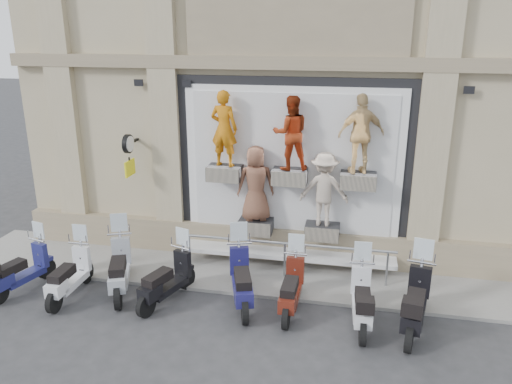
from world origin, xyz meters
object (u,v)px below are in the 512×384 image
scooter_d (166,270)px  scooter_g (362,290)px  clock_sign_bracket (129,150)px  scooter_f (292,279)px  scooter_e (241,270)px  scooter_b (68,266)px  scooter_c (119,259)px  guard_rail (285,261)px  scooter_a (20,261)px  scooter_h (417,292)px

scooter_d → scooter_g: (4.04, -0.04, 0.01)m
clock_sign_bracket → scooter_f: bearing=-23.2°
scooter_e → scooter_d: bearing=170.2°
scooter_b → scooter_c: 1.05m
guard_rail → scooter_e: (-0.71, -1.31, 0.34)m
scooter_a → scooter_g: scooter_g is taller
scooter_d → scooter_c: bearing=-171.6°
scooter_a → scooter_c: (2.15, 0.38, 0.09)m
scooter_d → scooter_h: size_ratio=0.90×
scooter_a → clock_sign_bracket: bearing=66.1°
guard_rail → scooter_f: scooter_f is taller
scooter_f → scooter_d: bearing=-175.5°
scooter_c → scooter_g: 5.22m
scooter_a → scooter_f: 5.96m
clock_sign_bracket → scooter_g: size_ratio=0.55×
scooter_a → scooter_g: bearing=15.3°
scooter_e → scooter_b: bearing=168.7°
guard_rail → scooter_d: 2.77m
scooter_d → scooter_h: scooter_h is taller
scooter_d → scooter_e: scooter_e is taller
scooter_c → scooter_h: (6.22, -0.23, 0.02)m
scooter_h → guard_rail: bearing=161.9°
scooter_f → scooter_b: bearing=-174.7°
guard_rail → scooter_b: bearing=-158.5°
clock_sign_bracket → scooter_c: (0.44, -1.79, -1.99)m
scooter_e → scooter_h: bearing=-22.1°
scooter_a → scooter_f: scooter_f is taller
scooter_b → scooter_h: scooter_h is taller
scooter_h → scooter_d: bearing=-168.9°
scooter_c → scooter_h: bearing=-23.6°
guard_rail → scooter_c: size_ratio=2.55×
clock_sign_bracket → guard_rail: bearing=-6.8°
scooter_c → scooter_b: bearing=-178.4°
scooter_c → scooter_h: 6.22m
scooter_a → scooter_d: size_ratio=0.96×
scooter_d → scooter_g: 4.04m
scooter_g → scooter_h: (1.01, 0.01, 0.07)m
scooter_a → scooter_e: 4.91m
scooter_h → scooter_c: bearing=-170.7°
scooter_b → scooter_h: size_ratio=0.88×
scooter_e → scooter_f: 1.06m
scooter_c → scooter_f: 3.80m
guard_rail → scooter_f: bearing=-75.8°
scooter_b → scooter_c: (0.97, 0.41, 0.08)m
guard_rail → scooter_g: size_ratio=2.73×
scooter_a → scooter_g: 7.37m
scooter_d → scooter_e: (1.57, 0.22, 0.06)m
clock_sign_bracket → scooter_b: bearing=-103.4°
clock_sign_bracket → scooter_d: bearing=-51.2°
scooter_f → scooter_g: bearing=-8.0°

